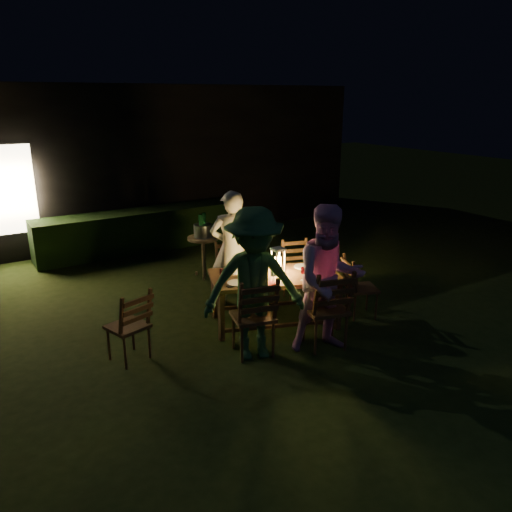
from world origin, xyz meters
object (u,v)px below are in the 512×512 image
ice_bucket (203,231)px  bottle_table (257,266)px  chair_near_right (326,322)px  chair_far_left (233,286)px  chair_near_left (254,330)px  dining_table (275,280)px  side_table (203,242)px  chair_spare (130,338)px  bottle_bucket_b (204,227)px  bottle_bucket_a (201,229)px  person_opp_left (254,285)px  lantern (278,262)px  chair_end (360,298)px  chair_far_right (298,282)px  person_house_side (232,248)px

ice_bucket → bottle_table: bearing=-96.3°
chair_near_right → chair_far_left: (-0.32, 1.76, -0.04)m
chair_near_left → ice_bucket: (0.68, 2.75, 0.50)m
dining_table → chair_near_left: chair_near_left is taller
chair_far_left → side_table: (0.16, 1.30, 0.33)m
chair_near_right → chair_spare: bearing=171.5°
chair_spare → chair_far_left: bearing=6.4°
chair_spare → bottle_table: size_ratio=3.31×
ice_bucket → bottle_bucket_b: bottle_bucket_b is taller
side_table → ice_bucket: bearing=0.0°
chair_near_left → bottle_bucket_a: (0.63, 2.71, 0.55)m
chair_far_left → person_opp_left: person_opp_left is taller
dining_table → side_table: bearing=110.0°
bottle_table → bottle_bucket_a: bottle_bucket_a is taller
chair_near_right → bottle_bucket_a: 3.07m
lantern → ice_bucket: bearing=91.8°
chair_near_left → person_opp_left: size_ratio=0.58×
chair_far_left → bottle_bucket_b: bearing=-83.2°
dining_table → chair_near_left: (-0.68, -0.57, -0.32)m
bottle_table → bottle_bucket_b: size_ratio=0.88×
chair_far_left → chair_end: size_ratio=1.05×
dining_table → bottle_table: bottle_table is taller
dining_table → chair_spare: size_ratio=2.03×
chair_far_right → chair_end: size_ratio=1.02×
side_table → bottle_bucket_b: bearing=38.7°
chair_spare → bottle_bucket_b: 3.02m
dining_table → chair_spare: chair_spare is taller
chair_spare → person_opp_left: size_ratio=0.51×
dining_table → chair_far_left: bearing=120.4°
chair_near_right → bottle_table: bearing=127.6°
dining_table → person_house_side: bearing=118.8°
person_opp_left → side_table: person_opp_left is taller
chair_near_right → ice_bucket: bearing=108.4°
dining_table → person_opp_left: person_opp_left is taller
chair_near_left → chair_far_right: chair_near_left is taller
dining_table → person_house_side: size_ratio=1.10×
chair_near_right → bottle_table: size_ratio=3.87×
chair_near_left → person_house_side: bearing=83.6°
dining_table → side_table: same height
bottle_table → ice_bucket: bearing=83.7°
chair_far_left → side_table: chair_far_left is taller
chair_far_right → ice_bucket: chair_far_right is taller
chair_far_right → person_opp_left: bearing=55.1°
person_opp_left → ice_bucket: bearing=95.9°
lantern → side_table: size_ratio=0.50×
chair_near_left → bottle_bucket_b: chair_near_left is taller
side_table → ice_bucket: (0.00, 0.00, 0.19)m
chair_spare → dining_table: bearing=-19.5°
chair_far_left → person_house_side: bearing=-96.0°
side_table → ice_bucket: size_ratio=2.35×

